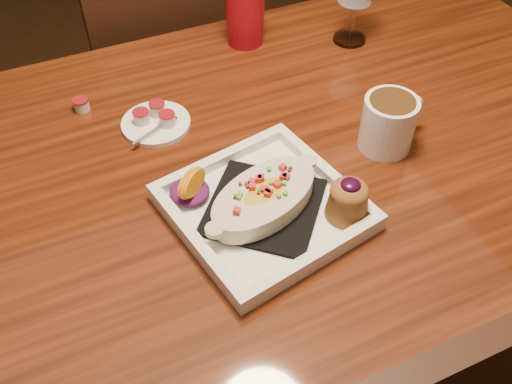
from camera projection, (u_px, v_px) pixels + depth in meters
name	position (u px, v px, depth m)	size (l,w,h in m)	color
floor	(263.00, 356.00, 1.55)	(7.00, 7.00, 0.00)	black
table	(266.00, 190.00, 1.08)	(1.50, 0.90, 0.75)	maroon
chair_far	(169.00, 77.00, 1.58)	(0.42, 0.42, 0.93)	black
plate	(272.00, 203.00, 0.89)	(0.32, 0.32, 0.08)	white
coffee_mug	(390.00, 121.00, 0.98)	(0.13, 0.09, 0.10)	white
saucer	(155.00, 121.00, 1.05)	(0.13, 0.13, 0.09)	white
creamer_loose	(81.00, 104.00, 1.08)	(0.03, 0.03, 0.02)	silver
red_tumbler	(245.00, 11.00, 1.20)	(0.09, 0.09, 0.15)	red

